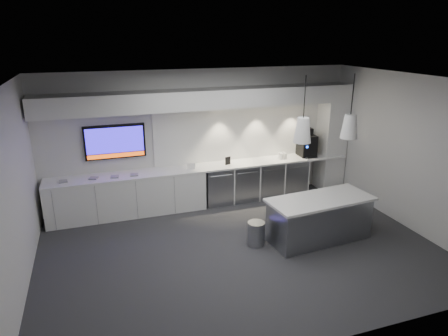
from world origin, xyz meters
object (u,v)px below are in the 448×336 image
object	(u,v)px
wall_tv	(115,142)
coffee_machine	(307,145)
bin	(256,233)
island	(319,219)

from	to	relation	value
wall_tv	coffee_machine	distance (m)	4.46
coffee_machine	bin	bearing A→B (deg)	-132.52
wall_tv	bin	world-z (taller)	wall_tv
island	coffee_machine	distance (m)	2.62
wall_tv	coffee_machine	bearing A→B (deg)	-3.19
island	coffee_machine	world-z (taller)	coffee_machine
bin	coffee_machine	bearing A→B (deg)	43.95
island	wall_tv	bearing A→B (deg)	138.47
wall_tv	bin	xyz separation A→B (m)	(2.23, -2.37, -1.34)
bin	coffee_machine	distance (m)	3.20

